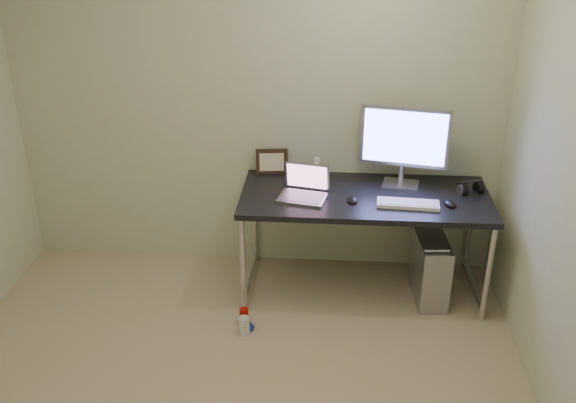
# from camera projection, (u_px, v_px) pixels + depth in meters

# --- Properties ---
(wall_back) EXTENTS (3.50, 0.02, 2.50)m
(wall_back) POSITION_uv_depth(u_px,v_px,m) (256.00, 105.00, 4.51)
(wall_back) COLOR beige
(wall_back) RESTS_ON ground
(desk) EXTENTS (1.69, 0.74, 0.75)m
(desk) POSITION_uv_depth(u_px,v_px,m) (365.00, 204.00, 4.38)
(desk) COLOR black
(desk) RESTS_ON ground
(tower_computer) EXTENTS (0.24, 0.47, 0.50)m
(tower_computer) POSITION_uv_depth(u_px,v_px,m) (430.00, 268.00, 4.47)
(tower_computer) COLOR #A3A3A8
(tower_computer) RESTS_ON ground
(cable_a) EXTENTS (0.01, 0.16, 0.69)m
(cable_a) POSITION_uv_depth(u_px,v_px,m) (418.00, 221.00, 4.76)
(cable_a) COLOR black
(cable_a) RESTS_ON ground
(cable_b) EXTENTS (0.02, 0.11, 0.71)m
(cable_b) POSITION_uv_depth(u_px,v_px,m) (431.00, 225.00, 4.74)
(cable_b) COLOR black
(cable_b) RESTS_ON ground
(can_red) EXTENTS (0.07, 0.07, 0.11)m
(can_red) POSITION_uv_depth(u_px,v_px,m) (244.00, 316.00, 4.27)
(can_red) COLOR #AE0D05
(can_red) RESTS_ON ground
(can_white) EXTENTS (0.09, 0.09, 0.13)m
(can_white) POSITION_uv_depth(u_px,v_px,m) (244.00, 326.00, 4.16)
(can_white) COLOR silver
(can_white) RESTS_ON ground
(can_blue) EXTENTS (0.12, 0.12, 0.06)m
(can_blue) POSITION_uv_depth(u_px,v_px,m) (246.00, 324.00, 4.23)
(can_blue) COLOR #1E379E
(can_blue) RESTS_ON ground
(laptop) EXTENTS (0.35, 0.31, 0.21)m
(laptop) POSITION_uv_depth(u_px,v_px,m) (304.00, 189.00, 4.30)
(laptop) COLOR #B3B3BA
(laptop) RESTS_ON desk
(monitor) EXTENTS (0.60, 0.22, 0.57)m
(monitor) POSITION_uv_depth(u_px,v_px,m) (404.00, 140.00, 4.34)
(monitor) COLOR #B3B3BA
(monitor) RESTS_ON desk
(keyboard) EXTENTS (0.41, 0.16, 0.02)m
(keyboard) POSITION_uv_depth(u_px,v_px,m) (408.00, 204.00, 4.19)
(keyboard) COLOR white
(keyboard) RESTS_ON desk
(mouse_right) EXTENTS (0.10, 0.13, 0.04)m
(mouse_right) POSITION_uv_depth(u_px,v_px,m) (450.00, 203.00, 4.19)
(mouse_right) COLOR black
(mouse_right) RESTS_ON desk
(mouse_left) EXTENTS (0.08, 0.12, 0.04)m
(mouse_left) POSITION_uv_depth(u_px,v_px,m) (353.00, 199.00, 4.24)
(mouse_left) COLOR black
(mouse_left) RESTS_ON desk
(headphones) EXTENTS (0.19, 0.11, 0.11)m
(headphones) POSITION_uv_depth(u_px,v_px,m) (471.00, 188.00, 4.37)
(headphones) COLOR black
(headphones) RESTS_ON desk
(picture_frame) EXTENTS (0.24, 0.09, 0.19)m
(picture_frame) POSITION_uv_depth(u_px,v_px,m) (272.00, 162.00, 4.63)
(picture_frame) COLOR black
(picture_frame) RESTS_ON desk
(webcam) EXTENTS (0.05, 0.04, 0.13)m
(webcam) POSITION_uv_depth(u_px,v_px,m) (317.00, 162.00, 4.60)
(webcam) COLOR silver
(webcam) RESTS_ON desk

